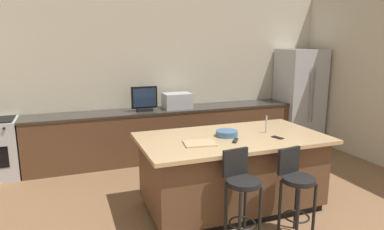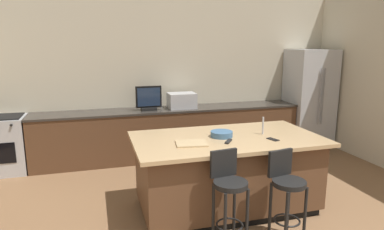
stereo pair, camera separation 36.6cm
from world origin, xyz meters
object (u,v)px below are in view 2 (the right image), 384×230
at_px(cell_phone, 273,139).
at_px(cutting_board, 191,143).
at_px(bar_stool_left, 229,191).
at_px(refrigerator, 309,98).
at_px(range_oven, 0,145).
at_px(fruit_bowl, 222,134).
at_px(microwave, 182,101).
at_px(tv_monitor, 149,99).
at_px(kitchen_island, 226,172).
at_px(bar_stool_right, 286,189).
at_px(tv_remote, 228,141).

distance_m(cell_phone, cutting_board, 0.97).
bearing_deg(bar_stool_left, refrigerator, 37.36).
bearing_deg(range_oven, fruit_bowl, -35.26).
bearing_deg(bar_stool_left, fruit_bowl, 66.78).
distance_m(microwave, tv_monitor, 0.60).
relative_size(microwave, cutting_board, 1.39).
bearing_deg(tv_monitor, cutting_board, -86.70).
xyz_separation_m(kitchen_island, refrigerator, (2.56, 2.06, 0.49)).
bearing_deg(microwave, bar_stool_right, -83.30).
distance_m(refrigerator, fruit_bowl, 3.31).
height_order(bar_stool_left, cutting_board, bar_stool_left).
xyz_separation_m(bar_stool_left, tv_remote, (0.22, 0.57, 0.33)).
relative_size(range_oven, tv_remote, 5.38).
bearing_deg(cell_phone, fruit_bowl, 134.88).
height_order(refrigerator, tv_remote, refrigerator).
distance_m(tv_monitor, cell_phone, 2.56).
height_order(cell_phone, cutting_board, cutting_board).
distance_m(kitchen_island, tv_monitor, 2.24).
bearing_deg(bar_stool_right, bar_stool_left, 164.41).
relative_size(tv_monitor, fruit_bowl, 1.66).
xyz_separation_m(bar_stool_right, fruit_bowl, (-0.38, 0.87, 0.38)).
xyz_separation_m(tv_remote, cutting_board, (-0.43, 0.04, -0.00)).
bearing_deg(tv_monitor, kitchen_island, -73.16).
bearing_deg(tv_monitor, refrigerator, 0.01).
height_order(refrigerator, microwave, refrigerator).
xyz_separation_m(microwave, tv_monitor, (-0.60, -0.05, 0.06)).
distance_m(fruit_bowl, cell_phone, 0.61).
distance_m(bar_stool_left, cutting_board, 0.73).
relative_size(tv_monitor, cutting_board, 1.28).
bearing_deg(cell_phone, refrigerator, 30.79).
xyz_separation_m(kitchen_island, cell_phone, (0.47, -0.25, 0.45)).
bearing_deg(tv_remote, bar_stool_left, -74.11).
distance_m(kitchen_island, refrigerator, 3.32).
bearing_deg(tv_remote, refrigerator, 77.77).
xyz_separation_m(kitchen_island, fruit_bowl, (-0.06, 0.03, 0.48)).
xyz_separation_m(tv_monitor, fruit_bowl, (0.56, -2.02, -0.14)).
height_order(fruit_bowl, cell_phone, fruit_bowl).
distance_m(refrigerator, tv_monitor, 3.19).
height_order(tv_remote, cutting_board, tv_remote).
bearing_deg(kitchen_island, microwave, 90.64).
bearing_deg(cutting_board, microwave, 78.26).
height_order(refrigerator, bar_stool_left, refrigerator).
distance_m(kitchen_island, cutting_board, 0.69).
distance_m(refrigerator, bar_stool_left, 4.04).
bearing_deg(cutting_board, refrigerator, 35.92).
xyz_separation_m(tv_monitor, tv_remote, (0.56, -2.26, -0.16)).
bearing_deg(cutting_board, tv_remote, -5.93).
distance_m(bar_stool_left, bar_stool_right, 0.61).
relative_size(bar_stool_left, bar_stool_right, 1.04).
height_order(tv_monitor, cutting_board, tv_monitor).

